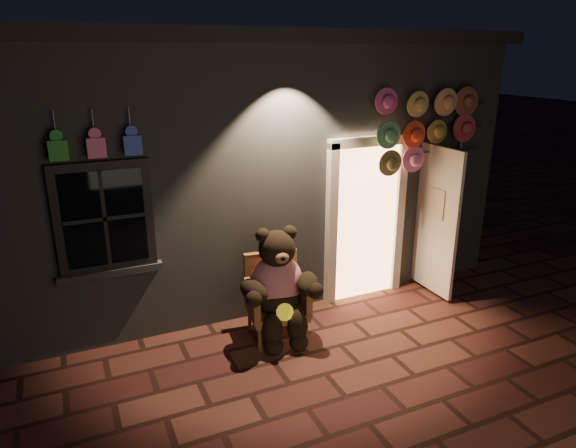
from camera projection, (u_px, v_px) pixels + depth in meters
ground at (326, 374)px, 5.38m from camera, size 60.00×60.00×0.00m
shop_building at (211, 147)px, 8.27m from camera, size 7.30×5.95×3.51m
wicker_armchair at (275, 296)px, 6.01m from camera, size 0.74×0.68×0.98m
teddy_bear at (278, 286)px, 5.83m from camera, size 0.98×0.82×1.36m
hat_rack at (425, 127)px, 6.56m from camera, size 1.77×0.22×2.78m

